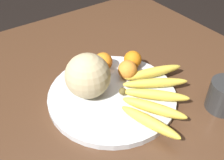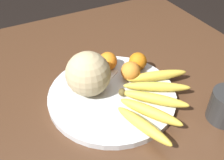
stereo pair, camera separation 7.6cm
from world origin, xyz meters
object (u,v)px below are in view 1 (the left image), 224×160
Objects in this scene: melon at (88,76)px; orange_front_left at (103,62)px; produce_tag at (104,77)px; orange_mid_center at (133,60)px; kitchen_table at (106,114)px; banana_bunch at (153,94)px; orange_front_right at (128,70)px; orange_back_left at (85,64)px; fruit_bowl at (112,95)px.

melon is 0.13m from orange_front_left.
melon is 0.11m from produce_tag.
melon is at bearing -6.10° from produce_tag.
orange_mid_center is 0.12m from produce_tag.
banana_bunch is at bearing 131.63° from kitchen_table.
produce_tag is (0.02, 0.04, -0.03)m from orange_front_left.
kitchen_table is 20.25× the size of orange_mid_center.
orange_front_right is (-0.04, 0.08, 0.00)m from orange_front_left.
orange_mid_center is 0.16m from orange_back_left.
orange_front_left is at bearing -111.13° from fruit_bowl.
orange_front_left is (-0.10, -0.07, -0.04)m from melon.
produce_tag reaches higher than kitchen_table.
kitchen_table is 4.17× the size of banana_bunch.
orange_mid_center is at bearing 118.04° from banana_bunch.
banana_bunch is 0.16m from orange_mid_center.
orange_front_left is at bearing 146.27° from banana_bunch.
produce_tag is at bearing -104.75° from fruit_bowl.
orange_mid_center is at bearing 153.73° from orange_back_left.
banana_bunch is at bearing 133.92° from fruit_bowl.
orange_front_right reaches higher than kitchen_table.
melon is 2.16× the size of orange_front_left.
orange_back_left is (0.14, -0.07, 0.00)m from orange_mid_center.
orange_front_right is 0.06m from orange_mid_center.
orange_front_right reaches higher than fruit_bowl.
orange_front_left reaches higher than kitchen_table.
fruit_bowl is 1.34× the size of banana_bunch.
banana_bunch is 4.67× the size of orange_front_right.
fruit_bowl is 0.10m from orange_front_right.
kitchen_table is at bearing 59.31° from orange_front_left.
kitchen_table is 19.47× the size of orange_front_right.
melon is at bearing -22.61° from kitchen_table.
orange_front_left is 0.06m from orange_back_left.
orange_front_right is at bearing 176.78° from melon.
orange_front_left is 0.09m from orange_front_right.
orange_back_left is at bearing -48.55° from orange_front_right.
melon reaches higher than orange_front_left.
orange_front_right is at bearing 135.87° from banana_bunch.
fruit_bowl is 0.13m from banana_bunch.
fruit_bowl is 0.10m from melon.
melon reaches higher than orange_front_right.
fruit_bowl is at bearing 119.35° from kitchen_table.
melon is at bearing -177.39° from banana_bunch.
kitchen_table is 0.12m from produce_tag.
orange_front_right is 1.04× the size of orange_mid_center.
orange_front_right is (0.00, -0.12, 0.02)m from banana_bunch.
orange_mid_center is at bearing 146.65° from produce_tag.
melon is (0.05, -0.02, 0.17)m from kitchen_table.
orange_back_left is 0.08m from produce_tag.
banana_bunch is (-0.14, 0.13, -0.05)m from melon.
produce_tag is at bearing -3.34° from orange_mid_center.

